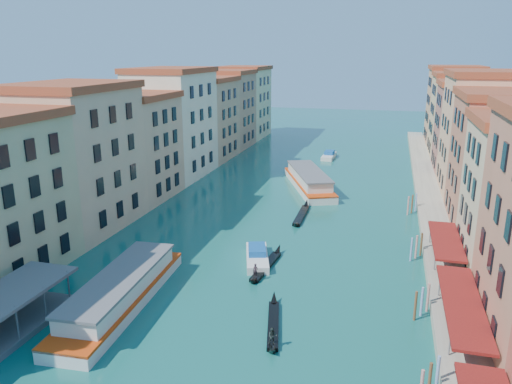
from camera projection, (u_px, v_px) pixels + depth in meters
The scene contains 12 objects.
left_bank_palazzos at pixel (159, 132), 91.44m from camera, with size 12.80×128.40×21.00m.
right_bank_palazzos at pixel (488, 146), 77.55m from camera, with size 12.80×128.40×21.00m.
quay at pixel (429, 199), 82.08m from camera, with size 4.00×140.00×1.00m, color gray.
restaurant_awnings at pixel (463, 306), 42.36m from camera, with size 3.20×44.55×3.12m.
mooring_poles_right at pixel (420, 290), 48.99m from camera, with size 1.44×54.24×3.20m.
vaporetto_near at pixel (121, 291), 48.45m from camera, with size 6.09×21.22×3.12m.
vaporetto_far at pixel (309, 180), 90.21m from camera, with size 12.76×21.98×3.23m.
gondola_fore at pixel (266, 265), 56.93m from camera, with size 1.79×10.84×2.16m.
gondola_right at pixel (273, 324), 44.55m from camera, with size 3.00×10.36×2.08m.
gondola_far at pixel (301, 214), 74.88m from camera, with size 1.24×11.87×1.68m.
motorboat_mid at pixel (257, 256), 58.83m from camera, with size 4.65×8.22×1.63m.
motorboat_far at pixel (329, 155), 115.77m from camera, with size 2.72×7.90×1.62m.
Camera 1 is at (15.22, -18.42, 23.85)m, focal length 35.00 mm.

